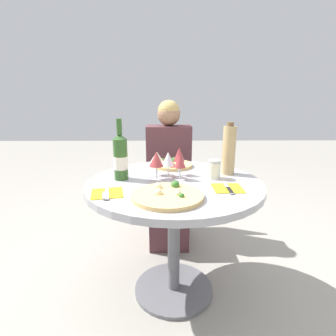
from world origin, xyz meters
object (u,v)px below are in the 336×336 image
(pizza_large, at_px, (168,195))
(tall_carafe, at_px, (229,150))
(seated_diner, at_px, (169,180))
(dining_table, at_px, (174,203))
(chair_behind_diner, at_px, (169,187))
(wine_bottle, at_px, (121,157))

(pizza_large, bearing_deg, tall_carafe, 46.33)
(seated_diner, distance_m, tall_carafe, 0.73)
(dining_table, bearing_deg, tall_carafe, 22.22)
(pizza_large, distance_m, tall_carafe, 0.56)
(chair_behind_diner, bearing_deg, wine_bottle, 69.89)
(chair_behind_diner, distance_m, tall_carafe, 0.89)
(seated_diner, xyz_separation_m, tall_carafe, (0.35, -0.53, 0.36))
(chair_behind_diner, distance_m, pizza_large, 1.11)
(dining_table, distance_m, tall_carafe, 0.46)
(pizza_large, relative_size, tall_carafe, 1.07)
(dining_table, height_order, chair_behind_diner, chair_behind_diner)
(dining_table, bearing_deg, chair_behind_diner, 91.43)
(tall_carafe, bearing_deg, chair_behind_diner, 117.72)
(seated_diner, relative_size, tall_carafe, 3.69)
(chair_behind_diner, xyz_separation_m, seated_diner, (-0.00, -0.14, 0.11))
(seated_diner, xyz_separation_m, wine_bottle, (-0.28, -0.63, 0.34))
(pizza_large, bearing_deg, seated_diner, 88.82)
(dining_table, distance_m, pizza_large, 0.30)
(tall_carafe, bearing_deg, pizza_large, -133.67)
(seated_diner, bearing_deg, tall_carafe, 123.55)
(seated_diner, height_order, pizza_large, seated_diner)
(chair_behind_diner, height_order, seated_diner, seated_diner)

